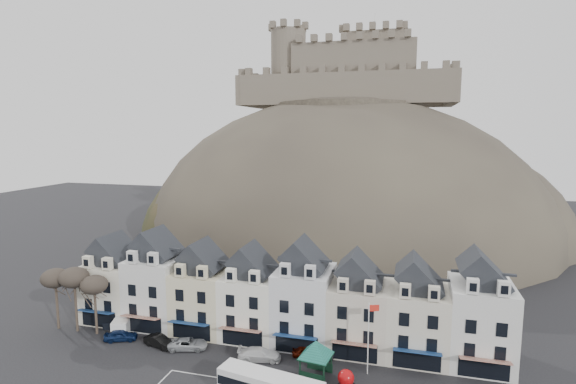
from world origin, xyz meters
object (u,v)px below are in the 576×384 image
Objects in this scene: flagpole at (369,334)px; car_black at (159,341)px; red_buoy at (346,379)px; car_navy at (121,335)px; car_charcoal at (318,353)px; white_van at (123,324)px; car_white at (260,354)px; car_maroon at (308,351)px; bus_shelter at (316,349)px; car_silver at (188,344)px.

flagpole is 25.48m from car_black.
red_buoy is 28.99m from car_navy.
car_charcoal is (24.81, 2.33, -0.07)m from car_navy.
red_buoy is 30.56m from white_van.
flagpole reaches higher than car_white.
car_white is at bearing -178.38° from flagpole.
flagpole is 8.41m from car_maroon.
car_maroon is at bearing -66.49° from car_black.
white_van is at bearing 169.57° from red_buoy.
red_buoy is (3.44, -1.53, -2.10)m from bus_shelter.
car_navy is 0.87× the size of car_silver.
car_black is (5.57, -0.16, 0.01)m from car_navy.
white_van is at bearing 99.95° from car_charcoal.
car_maroon is (5.20, 2.32, -0.09)m from car_white.
flagpole is 12.94m from car_white.
bus_shelter reaches higher than car_maroon.
red_buoy reaches higher than car_charcoal.
car_silver is (3.64, 0.38, -0.04)m from car_black.
white_van is 1.21× the size of car_navy.
car_navy is 0.81× the size of car_white.
flagpole is at bearing -22.73° from white_van.
white_van is 24.86m from car_maroon.
car_black reaches higher than car_charcoal.
bus_shelter is 25.54m from car_navy.
car_white is (12.84, 0.17, 0.03)m from car_black.
car_white is at bearing -73.58° from car_black.
red_buoy is 0.56× the size of car_maroon.
bus_shelter is at bearing -113.45° from car_silver.
car_maroon is (18.04, 2.49, -0.06)m from car_black.
car_maroon is (-1.76, 4.00, -2.54)m from bus_shelter.
car_black is 1.12× the size of car_charcoal.
bus_shelter is 1.71× the size of car_charcoal.
car_navy is at bearing -81.01° from white_van.
flagpole reaches higher than red_buoy.
bus_shelter reaches higher than car_white.
red_buoy is at bearing -81.81° from car_black.
car_white is (-12.34, -0.35, -3.90)m from flagpole.
car_white is 1.33× the size of car_charcoal.
car_silver is at bearing 79.90° from car_maroon.
flagpole reaches higher than car_silver.
red_buoy is at bearing -119.99° from car_white.
bus_shelter is 1.59× the size of car_navy.
car_charcoal is at bearing -66.97° from car_black.
flagpole is 1.93× the size of car_black.
flagpole is at bearing 28.12° from bus_shelter.
car_black reaches higher than car_silver.
bus_shelter is 16.46m from car_silver.
car_silver reaches higher than car_charcoal.
car_navy is at bearing 105.31° from car_charcoal.
bus_shelter is 20.01m from car_black.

